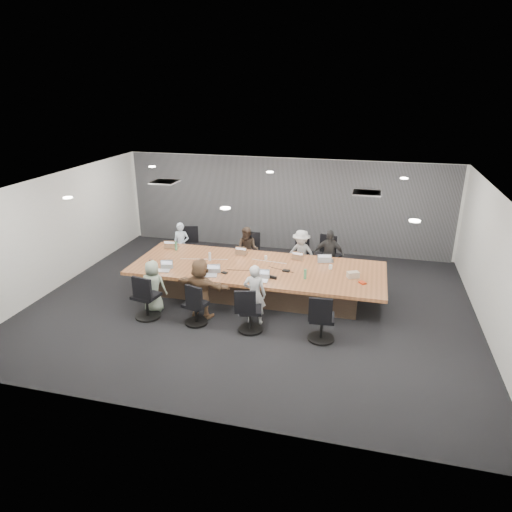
% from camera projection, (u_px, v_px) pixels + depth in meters
% --- Properties ---
extents(floor, '(10.00, 8.00, 0.00)m').
position_uv_depth(floor, '(252.00, 304.00, 10.69)').
color(floor, black).
rests_on(floor, ground).
extents(ceiling, '(10.00, 8.00, 0.00)m').
position_uv_depth(ceiling, '(251.00, 186.00, 9.69)').
color(ceiling, white).
rests_on(ceiling, wall_back).
extents(wall_back, '(10.00, 0.00, 2.80)m').
position_uv_depth(wall_back, '(285.00, 204.00, 13.81)').
color(wall_back, silver).
rests_on(wall_back, ground).
extents(wall_front, '(10.00, 0.00, 2.80)m').
position_uv_depth(wall_front, '(181.00, 339.00, 6.57)').
color(wall_front, silver).
rests_on(wall_front, ground).
extents(wall_left, '(0.00, 8.00, 2.80)m').
position_uv_depth(wall_left, '(58.00, 231.00, 11.34)').
color(wall_left, silver).
rests_on(wall_left, ground).
extents(wall_right, '(0.00, 8.00, 2.80)m').
position_uv_depth(wall_right, '(495.00, 269.00, 9.03)').
color(wall_right, silver).
rests_on(wall_right, ground).
extents(curtain, '(9.80, 0.04, 2.80)m').
position_uv_depth(curtain, '(285.00, 205.00, 13.74)').
color(curtain, '#57575B').
rests_on(curtain, ground).
extents(conference_table, '(6.00, 2.20, 0.74)m').
position_uv_depth(conference_table, '(257.00, 280.00, 11.00)').
color(conference_table, '#4F3B2D').
rests_on(conference_table, ground).
extents(chair_0, '(0.66, 0.66, 0.79)m').
position_uv_depth(chair_0, '(187.00, 248.00, 13.12)').
color(chair_0, black).
rests_on(chair_0, ground).
extents(chair_1, '(0.50, 0.50, 0.73)m').
position_uv_depth(chair_1, '(251.00, 255.00, 12.69)').
color(chair_1, black).
rests_on(chair_1, ground).
extents(chair_2, '(0.59, 0.59, 0.72)m').
position_uv_depth(chair_2, '(303.00, 260.00, 12.36)').
color(chair_2, black).
rests_on(chair_2, ground).
extents(chair_3, '(0.75, 0.75, 0.88)m').
position_uv_depth(chair_3, '(329.00, 259.00, 12.16)').
color(chair_3, black).
rests_on(chair_3, ground).
extents(chair_4, '(0.68, 0.68, 0.87)m').
position_uv_depth(chair_4, '(147.00, 299.00, 9.92)').
color(chair_4, black).
rests_on(chair_4, ground).
extents(chair_5, '(0.63, 0.63, 0.76)m').
position_uv_depth(chair_5, '(196.00, 308.00, 9.68)').
color(chair_5, black).
rests_on(chair_5, ground).
extents(chair_6, '(0.65, 0.65, 0.80)m').
position_uv_depth(chair_6, '(250.00, 313.00, 9.39)').
color(chair_6, black).
rests_on(chair_6, ground).
extents(chair_7, '(0.61, 0.61, 0.84)m').
position_uv_depth(chair_7, '(322.00, 321.00, 9.05)').
color(chair_7, black).
rests_on(chair_7, ground).
extents(person_0, '(0.49, 0.36, 1.24)m').
position_uv_depth(person_0, '(181.00, 245.00, 12.72)').
color(person_0, silver).
rests_on(person_0, ground).
extents(laptop_0, '(0.34, 0.26, 0.02)m').
position_uv_depth(laptop_0, '(173.00, 247.00, 12.18)').
color(laptop_0, '#8C6647').
rests_on(laptop_0, conference_table).
extents(person_1, '(0.64, 0.51, 1.26)m').
position_uv_depth(person_1, '(248.00, 250.00, 12.28)').
color(person_1, '#362A21').
rests_on(person_1, ground).
extents(laptop_1, '(0.33, 0.24, 0.02)m').
position_uv_depth(laptop_1, '(242.00, 253.00, 11.74)').
color(laptop_1, '#8C6647').
rests_on(laptop_1, conference_table).
extents(person_2, '(0.93, 0.67, 1.30)m').
position_uv_depth(person_2, '(301.00, 254.00, 11.94)').
color(person_2, '#A8A9A8').
rests_on(person_2, ground).
extents(laptop_2, '(0.31, 0.24, 0.02)m').
position_uv_depth(laptop_2, '(298.00, 258.00, 11.40)').
color(laptop_2, '#8C6647').
rests_on(laptop_2, conference_table).
extents(person_3, '(0.81, 0.35, 1.37)m').
position_uv_depth(person_3, '(328.00, 255.00, 11.76)').
color(person_3, '#2C2C2C').
rests_on(person_3, ground).
extents(laptop_3, '(0.38, 0.29, 0.02)m').
position_uv_depth(laptop_3, '(326.00, 260.00, 11.24)').
color(laptop_3, '#B2B2B7').
rests_on(laptop_3, conference_table).
extents(person_4, '(0.62, 0.43, 1.20)m').
position_uv_depth(person_4, '(153.00, 286.00, 10.18)').
color(person_4, '#99AB93').
rests_on(person_4, ground).
extents(laptop_4, '(0.32, 0.25, 0.02)m').
position_uv_depth(laptop_4, '(163.00, 271.00, 10.62)').
color(laptop_4, '#B2B2B7').
rests_on(laptop_4, conference_table).
extents(person_5, '(1.30, 0.59, 1.36)m').
position_uv_depth(person_5, '(201.00, 288.00, 9.89)').
color(person_5, brown).
rests_on(person_5, ground).
extents(laptop_5, '(0.38, 0.30, 0.02)m').
position_uv_depth(laptop_5, '(209.00, 275.00, 10.36)').
color(laptop_5, '#B2B2B7').
rests_on(laptop_5, conference_table).
extents(person_6, '(0.50, 0.34, 1.34)m').
position_uv_depth(person_6, '(255.00, 294.00, 9.61)').
color(person_6, '#B7B7B7').
rests_on(person_6, ground).
extents(laptop_6, '(0.32, 0.23, 0.02)m').
position_uv_depth(laptop_6, '(261.00, 281.00, 10.08)').
color(laptop_6, '#B2B2B7').
rests_on(laptop_6, conference_table).
extents(bottle_green_left, '(0.08, 0.08, 0.23)m').
position_uv_depth(bottle_green_left, '(176.00, 246.00, 11.92)').
color(bottle_green_left, '#47905E').
rests_on(bottle_green_left, conference_table).
extents(bottle_green_right, '(0.08, 0.08, 0.23)m').
position_uv_depth(bottle_green_right, '(305.00, 274.00, 10.17)').
color(bottle_green_right, '#47905E').
rests_on(bottle_green_right, conference_table).
extents(bottle_clear, '(0.06, 0.06, 0.21)m').
position_uv_depth(bottle_clear, '(210.00, 256.00, 11.22)').
color(bottle_clear, silver).
rests_on(bottle_clear, conference_table).
extents(cup_white_far, '(0.08, 0.08, 0.09)m').
position_uv_depth(cup_white_far, '(266.00, 258.00, 11.32)').
color(cup_white_far, white).
rests_on(cup_white_far, conference_table).
extents(cup_white_near, '(0.09, 0.09, 0.10)m').
position_uv_depth(cup_white_near, '(331.00, 267.00, 10.73)').
color(cup_white_near, white).
rests_on(cup_white_near, conference_table).
extents(mug_brown, '(0.09, 0.09, 0.11)m').
position_uv_depth(mug_brown, '(151.00, 261.00, 11.06)').
color(mug_brown, brown).
rests_on(mug_brown, conference_table).
extents(mic_left, '(0.16, 0.14, 0.03)m').
position_uv_depth(mic_left, '(224.00, 273.00, 10.50)').
color(mic_left, black).
rests_on(mic_left, conference_table).
extents(mic_right, '(0.18, 0.13, 0.03)m').
position_uv_depth(mic_right, '(286.00, 271.00, 10.60)').
color(mic_right, black).
rests_on(mic_right, conference_table).
extents(stapler, '(0.18, 0.09, 0.07)m').
position_uv_depth(stapler, '(273.00, 277.00, 10.20)').
color(stapler, black).
rests_on(stapler, conference_table).
extents(canvas_bag, '(0.30, 0.25, 0.14)m').
position_uv_depth(canvas_bag, '(353.00, 275.00, 10.25)').
color(canvas_bag, '#BDA78D').
rests_on(canvas_bag, conference_table).
extents(snack_packet, '(0.19, 0.19, 0.04)m').
position_uv_depth(snack_packet, '(362.00, 283.00, 9.96)').
color(snack_packet, red).
rests_on(snack_packet, conference_table).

